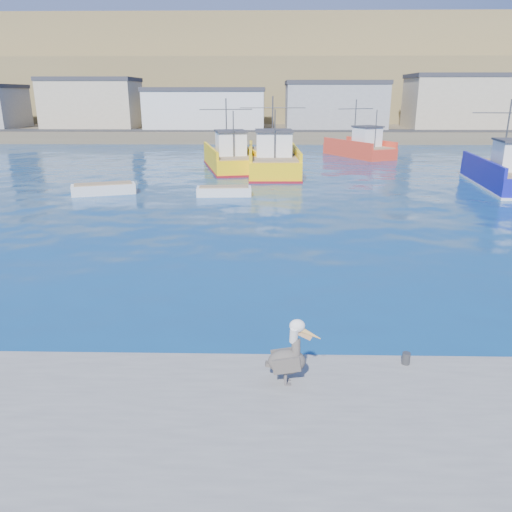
{
  "coord_description": "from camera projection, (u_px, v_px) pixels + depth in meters",
  "views": [
    {
      "loc": [
        -0.43,
        -14.29,
        6.81
      ],
      "look_at": [
        -0.8,
        2.29,
        1.4
      ],
      "focal_mm": 35.0,
      "sensor_mm": 36.0,
      "label": 1
    }
  ],
  "objects": [
    {
      "name": "trawler_blue",
      "position": [
        507.0,
        174.0,
        37.69
      ],
      "size": [
        5.37,
        11.56,
        6.5
      ],
      "color": "#141796",
      "rests_on": "ground"
    },
    {
      "name": "skiff_far",
      "position": [
        510.0,
        165.0,
        48.1
      ],
      "size": [
        2.72,
        3.99,
        0.82
      ],
      "color": "silver",
      "rests_on": "ground"
    },
    {
      "name": "trawler_yellow_a",
      "position": [
        229.0,
        158.0,
        46.95
      ],
      "size": [
        5.95,
        11.47,
        6.47
      ],
      "color": "yellow",
      "rests_on": "ground"
    },
    {
      "name": "pelican",
      "position": [
        289.0,
        356.0,
        11.24
      ],
      "size": [
        1.28,
        0.56,
        1.58
      ],
      "color": "#595451",
      "rests_on": "dock"
    },
    {
      "name": "boat_orange",
      "position": [
        360.0,
        147.0,
        56.03
      ],
      "size": [
        7.27,
        9.71,
        6.19
      ],
      "color": "red",
      "rests_on": "ground"
    },
    {
      "name": "dock_bollards",
      "position": [
        308.0,
        357.0,
        12.24
      ],
      "size": [
        36.2,
        0.2,
        0.3
      ],
      "color": "#4C4C4C",
      "rests_on": "dock"
    },
    {
      "name": "skiff_mid",
      "position": [
        224.0,
        192.0,
        34.83
      ],
      "size": [
        3.85,
        1.57,
        0.82
      ],
      "color": "silver",
      "rests_on": "ground"
    },
    {
      "name": "ground",
      "position": [
        280.0,
        321.0,
        15.68
      ],
      "size": [
        260.0,
        260.0,
        0.0
      ],
      "primitive_type": "plane",
      "color": "navy",
      "rests_on": "ground"
    },
    {
      "name": "skiff_left",
      "position": [
        104.0,
        190.0,
        35.42
      ],
      "size": [
        4.6,
        2.85,
        0.95
      ],
      "color": "silver",
      "rests_on": "ground"
    },
    {
      "name": "far_shore",
      "position": [
        270.0,
        84.0,
        116.69
      ],
      "size": [
        200.0,
        81.0,
        24.0
      ],
      "color": "brown",
      "rests_on": "ground"
    },
    {
      "name": "trawler_yellow_b",
      "position": [
        273.0,
        160.0,
        44.9
      ],
      "size": [
        5.93,
        12.62,
        6.67
      ],
      "color": "yellow",
      "rests_on": "ground"
    }
  ]
}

